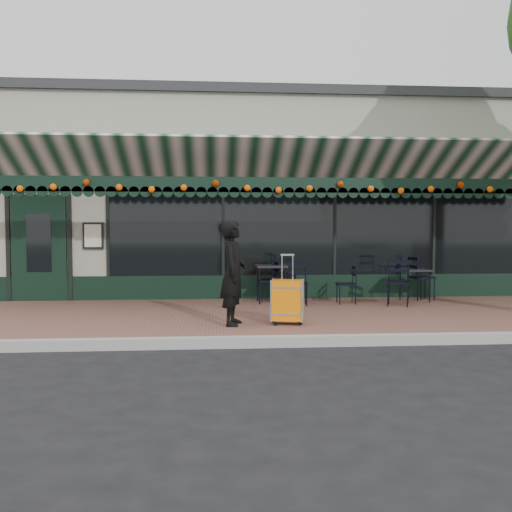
{
  "coord_description": "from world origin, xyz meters",
  "views": [
    {
      "loc": [
        -1.19,
        -7.53,
        1.67
      ],
      "look_at": [
        -0.48,
        1.6,
        1.19
      ],
      "focal_mm": 38.0,
      "sensor_mm": 36.0,
      "label": 1
    }
  ],
  "objects": [
    {
      "name": "ground",
      "position": [
        0.0,
        0.0,
        0.0
      ],
      "size": [
        80.0,
        80.0,
        0.0
      ],
      "primitive_type": "plane",
      "color": "black",
      "rests_on": "ground"
    },
    {
      "name": "restaurant_building",
      "position": [
        0.0,
        7.84,
        2.27
      ],
      "size": [
        12.0,
        9.6,
        4.5
      ],
      "color": "#A4A18E",
      "rests_on": "ground"
    },
    {
      "name": "chair_b_left",
      "position": [
        -0.07,
        3.5,
        0.57
      ],
      "size": [
        0.44,
        0.44,
        0.83
      ],
      "primitive_type": null,
      "rotation": [
        0.0,
        0.0,
        -1.51
      ],
      "color": "black",
      "rests_on": "sidewalk"
    },
    {
      "name": "chair_a_right",
      "position": [
        3.17,
        3.54,
        0.61
      ],
      "size": [
        0.52,
        0.52,
        0.92
      ],
      "primitive_type": null,
      "rotation": [
        0.0,
        0.0,
        1.7
      ],
      "color": "black",
      "rests_on": "sidewalk"
    },
    {
      "name": "woman",
      "position": [
        -0.9,
        0.85,
        0.97
      ],
      "size": [
        0.49,
        0.66,
        1.63
      ],
      "primitive_type": "imported",
      "rotation": [
        0.0,
        0.0,
        1.39
      ],
      "color": "black",
      "rests_on": "sidewalk"
    },
    {
      "name": "sidewalk",
      "position": [
        0.0,
        2.0,
        0.07
      ],
      "size": [
        18.0,
        4.0,
        0.15
      ],
      "primitive_type": "cube",
      "color": "brown",
      "rests_on": "ground"
    },
    {
      "name": "suitcase",
      "position": [
        -0.05,
        0.83,
        0.52
      ],
      "size": [
        0.53,
        0.37,
        1.09
      ],
      "rotation": [
        0.0,
        0.0,
        -0.22
      ],
      "color": "orange",
      "rests_on": "sidewalk"
    },
    {
      "name": "cafe_table_b",
      "position": [
        -0.04,
        3.35,
        0.83
      ],
      "size": [
        0.62,
        0.62,
        0.76
      ],
      "color": "black",
      "rests_on": "sidewalk"
    },
    {
      "name": "chair_b_front",
      "position": [
        0.44,
        2.93,
        0.56
      ],
      "size": [
        0.45,
        0.45,
        0.82
      ],
      "primitive_type": null,
      "rotation": [
        0.0,
        0.0,
        -0.11
      ],
      "color": "black",
      "rests_on": "sidewalk"
    },
    {
      "name": "chair_b_right",
      "position": [
        0.23,
        3.4,
        0.65
      ],
      "size": [
        0.58,
        0.58,
        0.99
      ],
      "primitive_type": null,
      "rotation": [
        0.0,
        0.0,
        1.38
      ],
      "color": "black",
      "rests_on": "sidewalk"
    },
    {
      "name": "curb",
      "position": [
        0.0,
        -0.08,
        0.07
      ],
      "size": [
        18.0,
        0.16,
        0.15
      ],
      "primitive_type": "cube",
      "color": "#9E9E99",
      "rests_on": "ground"
    },
    {
      "name": "cafe_table_a",
      "position": [
        2.92,
        3.26,
        0.75
      ],
      "size": [
        0.54,
        0.54,
        0.67
      ],
      "color": "black",
      "rests_on": "sidewalk"
    },
    {
      "name": "chair_a_front",
      "position": [
        2.37,
        2.67,
        0.59
      ],
      "size": [
        0.58,
        0.58,
        0.89
      ],
      "primitive_type": null,
      "rotation": [
        0.0,
        0.0,
        -0.38
      ],
      "color": "black",
      "rests_on": "sidewalk"
    },
    {
      "name": "chair_a_left",
      "position": [
        1.44,
        3.06,
        0.53
      ],
      "size": [
        0.39,
        0.39,
        0.76
      ],
      "primitive_type": null,
      "rotation": [
        0.0,
        0.0,
        -1.61
      ],
      "color": "black",
      "rests_on": "sidewalk"
    }
  ]
}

